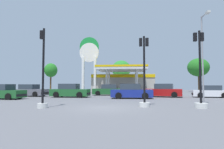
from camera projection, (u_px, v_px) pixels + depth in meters
The scene contains 17 objects.
ground_plane at pixel (105, 108), 12.43m from camera, with size 90.00×90.00×0.00m, color slate.
gas_station at pixel (123, 82), 38.62m from camera, with size 12.27×14.30×4.61m.
station_pole_sign at pixel (89, 58), 35.10m from camera, with size 3.60×0.56×10.41m.
car_0 at pixel (211, 92), 22.64m from camera, with size 4.29×2.43×1.45m.
car_1 at pixel (70, 91), 23.08m from camera, with size 4.66×2.23×1.65m.
car_2 at pixel (30, 91), 24.92m from camera, with size 4.60×2.45×1.58m.
car_3 at pixel (163, 91), 23.50m from camera, with size 4.95×3.12×1.65m.
car_4 at pixel (3, 92), 20.04m from camera, with size 4.54×2.29×1.58m.
car_5 at pixel (131, 92), 21.01m from camera, with size 4.58×2.13×1.63m.
car_6 at pixel (108, 90), 27.38m from camera, with size 4.48×2.13×1.58m.
traffic_signal_0 at pixel (200, 84), 12.32m from camera, with size 0.82×0.82×5.09m.
traffic_signal_1 at pixel (144, 81), 13.02m from camera, with size 0.71×0.71×4.90m.
traffic_signal_2 at pixel (43, 82), 12.41m from camera, with size 0.66×0.69×5.27m.
tree_0 at pixel (51, 70), 44.84m from camera, with size 3.03×3.03×6.62m.
tree_1 at pixel (121, 69), 41.06m from camera, with size 4.08×4.08×6.79m.
tree_2 at pixel (198, 67), 41.24m from camera, with size 4.56×4.56×7.30m.
corner_streetlamp at pixel (203, 50), 14.72m from camera, with size 0.24×1.48×6.99m.
Camera 1 is at (1.52, -12.44, 1.51)m, focal length 30.30 mm.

